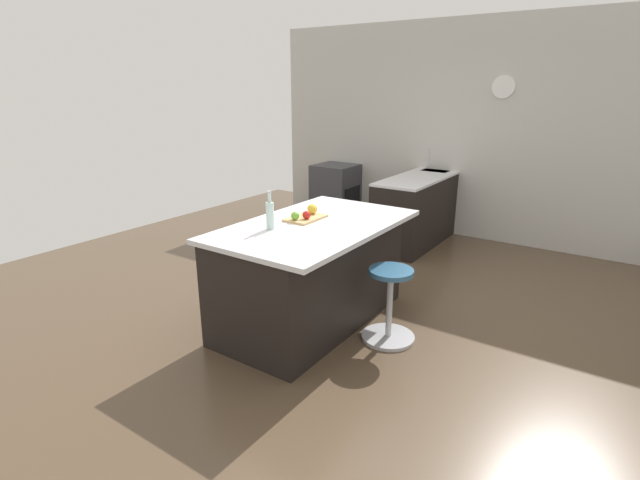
% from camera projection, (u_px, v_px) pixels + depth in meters
% --- Properties ---
extents(ground_plane, '(7.84, 7.84, 0.00)m').
position_uv_depth(ground_plane, '(338.00, 308.00, 4.54)').
color(ground_plane, brown).
extents(interior_partition_left, '(0.15, 5.58, 2.85)m').
position_uv_depth(interior_partition_left, '(458.00, 131.00, 6.47)').
color(interior_partition_left, beige).
rests_on(interior_partition_left, ground_plane).
extents(sink_cabinet, '(2.33, 0.60, 1.17)m').
position_uv_depth(sink_cabinet, '(428.00, 204.00, 6.61)').
color(sink_cabinet, black).
rests_on(sink_cabinet, ground_plane).
extents(oven_range, '(0.60, 0.61, 0.86)m').
position_uv_depth(oven_range, '(336.00, 192.00, 7.43)').
color(oven_range, '#38383D').
rests_on(oven_range, ground_plane).
extents(kitchen_island, '(1.81, 1.09, 0.91)m').
position_uv_depth(kitchen_island, '(311.00, 272.00, 4.17)').
color(kitchen_island, black).
rests_on(kitchen_island, ground_plane).
extents(stool_by_window, '(0.44, 0.44, 0.62)m').
position_uv_depth(stool_by_window, '(389.00, 307.00, 3.91)').
color(stool_by_window, '#B7B7BC').
rests_on(stool_by_window, ground_plane).
extents(cutting_board, '(0.36, 0.24, 0.02)m').
position_uv_depth(cutting_board, '(305.00, 218.00, 4.14)').
color(cutting_board, tan).
rests_on(cutting_board, kitchen_island).
extents(apple_red, '(0.07, 0.07, 0.07)m').
position_uv_depth(apple_red, '(307.00, 215.00, 4.06)').
color(apple_red, red).
rests_on(apple_red, cutting_board).
extents(apple_yellow, '(0.09, 0.09, 0.09)m').
position_uv_depth(apple_yellow, '(312.00, 209.00, 4.22)').
color(apple_yellow, gold).
rests_on(apple_yellow, cutting_board).
extents(apple_green, '(0.07, 0.07, 0.07)m').
position_uv_depth(apple_green, '(295.00, 216.00, 4.03)').
color(apple_green, '#609E2D').
rests_on(apple_green, cutting_board).
extents(water_bottle, '(0.06, 0.06, 0.31)m').
position_uv_depth(water_bottle, '(270.00, 214.00, 3.81)').
color(water_bottle, silver).
rests_on(water_bottle, kitchen_island).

